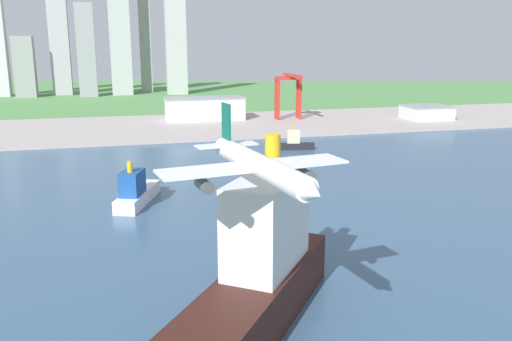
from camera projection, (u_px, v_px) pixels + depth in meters
ground_plane at (229, 184)px, 275.40m from camera, size 2400.00×2400.00×0.00m
water_bay at (260, 220)px, 218.97m from camera, size 840.00×360.00×0.15m
industrial_pier at (182, 126)px, 453.75m from camera, size 840.00×140.00×2.50m
airplane_landing at (260, 166)px, 109.73m from camera, size 41.58×47.09×15.25m
cargo_ship at (255, 278)px, 134.13m from camera, size 61.49×74.07×47.67m
ferry_boat at (136, 191)px, 238.82m from camera, size 22.62×40.18×20.86m
tugboat_small at (296, 142)px, 361.06m from camera, size 23.55×8.74×16.96m
port_crane_red at (289, 87)px, 479.25m from camera, size 22.78×45.57×40.99m
warehouse_main at (205, 108)px, 482.38m from camera, size 69.72×29.29×20.01m
warehouse_annex at (427, 112)px, 487.23m from camera, size 38.55×33.74×12.29m
distant_skyline at (93, 41)px, 720.48m from camera, size 250.09×68.42×159.54m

